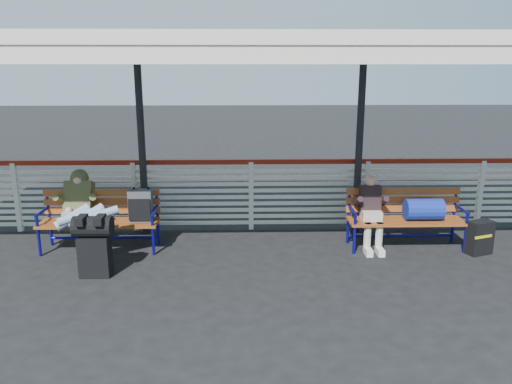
{
  "coord_description": "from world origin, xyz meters",
  "views": [
    {
      "loc": [
        -0.13,
        -6.42,
        2.79
      ],
      "look_at": [
        0.06,
        1.0,
        0.9
      ],
      "focal_mm": 35.0,
      "sensor_mm": 36.0,
      "label": 1
    }
  ],
  "objects_px": {
    "luggage_stack": "(94,244)",
    "bench_left": "(115,212)",
    "traveler_man": "(83,212)",
    "companion_person": "(371,211)",
    "bench_right": "(414,211)",
    "suitcase_side": "(480,238)"
  },
  "relations": [
    {
      "from": "bench_right",
      "to": "suitcase_side",
      "type": "distance_m",
      "value": 1.03
    },
    {
      "from": "luggage_stack",
      "to": "traveler_man",
      "type": "relative_size",
      "value": 0.52
    },
    {
      "from": "traveler_man",
      "to": "suitcase_side",
      "type": "distance_m",
      "value": 5.95
    },
    {
      "from": "companion_person",
      "to": "suitcase_side",
      "type": "relative_size",
      "value": 2.21
    },
    {
      "from": "bench_right",
      "to": "suitcase_side",
      "type": "relative_size",
      "value": 3.47
    },
    {
      "from": "bench_right",
      "to": "traveler_man",
      "type": "relative_size",
      "value": 1.1
    },
    {
      "from": "luggage_stack",
      "to": "suitcase_side",
      "type": "height_order",
      "value": "luggage_stack"
    },
    {
      "from": "traveler_man",
      "to": "companion_person",
      "type": "xyz_separation_m",
      "value": [
        4.33,
        0.28,
        -0.12
      ]
    },
    {
      "from": "bench_right",
      "to": "companion_person",
      "type": "distance_m",
      "value": 0.67
    },
    {
      "from": "companion_person",
      "to": "suitcase_side",
      "type": "xyz_separation_m",
      "value": [
        1.6,
        -0.3,
        -0.34
      ]
    },
    {
      "from": "luggage_stack",
      "to": "companion_person",
      "type": "distance_m",
      "value": 4.11
    },
    {
      "from": "luggage_stack",
      "to": "bench_left",
      "type": "bearing_deg",
      "value": 89.0
    },
    {
      "from": "traveler_man",
      "to": "companion_person",
      "type": "height_order",
      "value": "traveler_man"
    },
    {
      "from": "bench_right",
      "to": "bench_left",
      "type": "bearing_deg",
      "value": 179.41
    },
    {
      "from": "luggage_stack",
      "to": "bench_left",
      "type": "relative_size",
      "value": 0.47
    },
    {
      "from": "traveler_man",
      "to": "suitcase_side",
      "type": "height_order",
      "value": "traveler_man"
    },
    {
      "from": "bench_right",
      "to": "luggage_stack",
      "type": "bearing_deg",
      "value": -168.13
    },
    {
      "from": "suitcase_side",
      "to": "bench_right",
      "type": "bearing_deg",
      "value": 141.42
    },
    {
      "from": "bench_left",
      "to": "suitcase_side",
      "type": "height_order",
      "value": "bench_left"
    },
    {
      "from": "bench_left",
      "to": "traveler_man",
      "type": "height_order",
      "value": "traveler_man"
    },
    {
      "from": "luggage_stack",
      "to": "suitcase_side",
      "type": "relative_size",
      "value": 1.63
    },
    {
      "from": "luggage_stack",
      "to": "traveler_man",
      "type": "height_order",
      "value": "traveler_man"
    }
  ]
}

